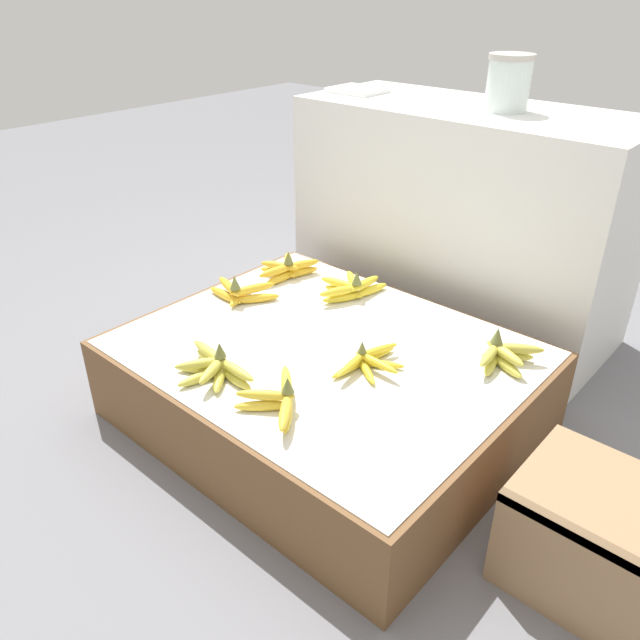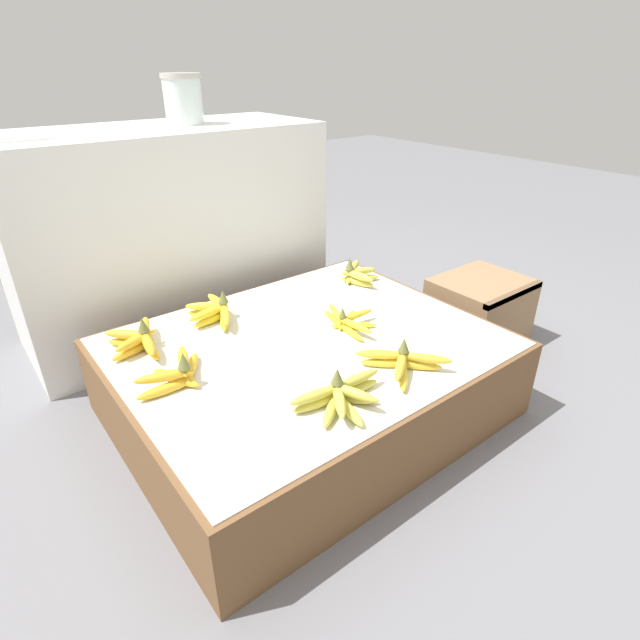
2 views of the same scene
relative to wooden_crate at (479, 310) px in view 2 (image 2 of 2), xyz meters
name	(u,v)px [view 2 (image 2 of 2)]	position (x,y,z in m)	size (l,w,h in m)	color
ground_plane	(308,409)	(-0.86, 0.05, -0.14)	(10.00, 10.00, 0.00)	slate
display_platform	(307,377)	(-0.86, 0.05, 0.00)	(1.18, 0.95, 0.27)	brown
back_vendor_table	(170,234)	(-0.93, 0.92, 0.29)	(1.25, 0.54, 0.85)	white
wooden_crate	(479,310)	(0.00, 0.00, 0.00)	(0.37, 0.31, 0.28)	#997551
banana_bunch_front_midleft	(341,396)	(-0.99, -0.27, 0.16)	(0.28, 0.17, 0.10)	gold
banana_bunch_front_midright	(402,362)	(-0.75, -0.26, 0.17)	(0.21, 0.22, 0.10)	gold
banana_bunch_middle_left	(177,373)	(-1.28, 0.09, 0.17)	(0.24, 0.19, 0.11)	gold
banana_bunch_middle_midright	(347,321)	(-0.70, 0.05, 0.16)	(0.17, 0.26, 0.08)	yellow
banana_bunch_back_left	(140,340)	(-1.30, 0.33, 0.17)	(0.18, 0.25, 0.11)	gold
banana_bunch_back_midleft	(216,311)	(-1.02, 0.37, 0.17)	(0.18, 0.27, 0.11)	yellow
banana_bunch_back_right	(356,274)	(-0.42, 0.31, 0.17)	(0.16, 0.21, 0.11)	gold
glass_jar	(183,99)	(-0.80, 0.92, 0.80)	(0.15, 0.15, 0.18)	silver
foam_tray_white	(13,136)	(-1.42, 0.88, 0.72)	(0.20, 0.17, 0.02)	white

